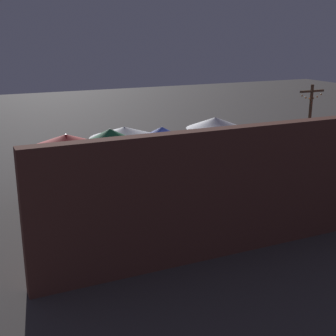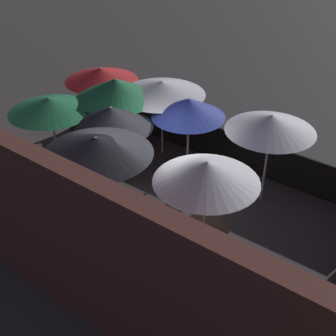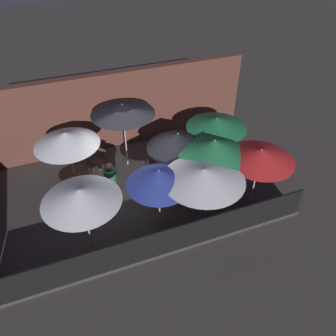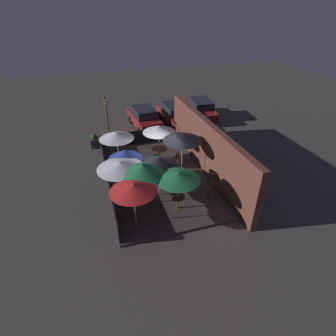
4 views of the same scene
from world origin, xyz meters
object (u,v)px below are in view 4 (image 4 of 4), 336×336
object	(u,v)px
patron_0	(156,161)
parked_car_1	(175,114)
patio_umbrella_4	(116,135)
patio_umbrella_5	(142,169)
patio_umbrella_8	(159,161)
dining_table_1	(177,199)
patio_umbrella_2	(120,165)
light_post	(107,116)
patio_chair_0	(176,158)
patio_chair_2	(173,175)
parked_car_2	(201,109)
parked_car_0	(144,118)
patio_umbrella_6	(133,188)
patio_umbrella_0	(159,129)
patio_umbrella_1	(178,176)
patio_umbrella_7	(125,154)
patio_chair_1	(209,187)
planter_box	(95,141)
patio_umbrella_3	(183,137)
dining_table_0	(159,151)

from	to	relation	value
patron_0	parked_car_1	size ratio (longest dim) A/B	0.26
patio_umbrella_4	patio_umbrella_5	xyz separation A→B (m)	(3.98, 0.66, -0.01)
patio_umbrella_8	dining_table_1	size ratio (longest dim) A/B	2.91
patio_umbrella_2	patio_umbrella_5	xyz separation A→B (m)	(0.76, 0.91, 0.09)
patio_umbrella_5	light_post	distance (m)	8.28
patio_umbrella_8	patio_chair_0	size ratio (longest dim) A/B	2.27
patio_chair_2	patron_0	world-z (taller)	patron_0
light_post	parked_car_2	size ratio (longest dim) A/B	0.69
patio_umbrella_2	parked_car_0	xyz separation A→B (m)	(-8.85, 3.10, -1.21)
patio_umbrella_6	patio_umbrella_0	bearing A→B (deg)	153.68
patio_umbrella_4	parked_car_2	size ratio (longest dim) A/B	0.47
patio_umbrella_0	dining_table_1	xyz separation A→B (m)	(4.84, -0.46, -1.54)
patio_chair_2	light_post	size ratio (longest dim) A/B	0.28
patio_umbrella_1	patio_umbrella_2	size ratio (longest dim) A/B	0.90
patio_chair_2	patio_umbrella_2	bearing A→B (deg)	-66.71
patio_umbrella_5	parked_car_1	xyz separation A→B (m)	(-9.71, 4.79, -1.30)
patio_umbrella_7	patio_chair_2	world-z (taller)	patio_umbrella_7
patio_umbrella_4	patio_chair_2	xyz separation A→B (m)	(2.66, 2.56, -1.54)
patio_chair_2	parked_car_0	world-z (taller)	parked_car_0
dining_table_1	parked_car_0	distance (m)	10.49
patio_umbrella_8	patio_chair_1	size ratio (longest dim) A/B	2.21
patio_umbrella_8	parked_car_0	distance (m)	9.01
patio_umbrella_1	patio_chair_2	distance (m)	2.61
patio_umbrella_0	patio_umbrella_1	xyz separation A→B (m)	(4.84, -0.46, -0.23)
patio_umbrella_1	patio_umbrella_4	size ratio (longest dim) A/B	0.92
patio_umbrella_7	planter_box	world-z (taller)	patio_umbrella_7
patio_chair_1	parked_car_1	bearing A→B (deg)	-112.26
patio_chair_0	patio_chair_1	world-z (taller)	patio_chair_1
patio_chair_1	light_post	distance (m)	9.62
patio_umbrella_0	patio_umbrella_6	size ratio (longest dim) A/B	1.10
patio_umbrella_1	parked_car_0	size ratio (longest dim) A/B	0.47
patio_chair_2	parked_car_2	bearing A→B (deg)	160.38
patio_chair_1	planter_box	xyz separation A→B (m)	(-7.71, -5.25, -0.22)
patio_umbrella_3	parked_car_2	world-z (taller)	patio_umbrella_3
patio_umbrella_3	dining_table_1	bearing A→B (deg)	-23.48
light_post	patio_chair_2	bearing A→B (deg)	21.29
dining_table_0	patio_umbrella_0	bearing A→B (deg)	0.00
dining_table_0	light_post	xyz separation A→B (m)	(-4.23, -2.69, 1.11)
patio_umbrella_5	planter_box	world-z (taller)	patio_umbrella_5
patio_umbrella_0	patio_umbrella_7	size ratio (longest dim) A/B	1.10
patio_umbrella_3	patio_chair_0	xyz separation A→B (m)	(-0.99, -0.02, -1.81)
patio_chair_2	patio_umbrella_0	bearing A→B (deg)	-167.99
patio_chair_0	parked_car_1	bearing A→B (deg)	-55.82
patio_umbrella_5	planter_box	size ratio (longest dim) A/B	2.42
patio_umbrella_4	parked_car_2	bearing A→B (deg)	127.91
patio_umbrella_5	patio_umbrella_1	bearing A→B (deg)	59.51
patio_umbrella_0	parked_car_1	xyz separation A→B (m)	(-5.71, 2.90, -1.37)
dining_table_0	parked_car_0	size ratio (longest dim) A/B	0.23
patio_umbrella_4	parked_car_1	world-z (taller)	patio_umbrella_4
patio_umbrella_5	patron_0	size ratio (longest dim) A/B	1.91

